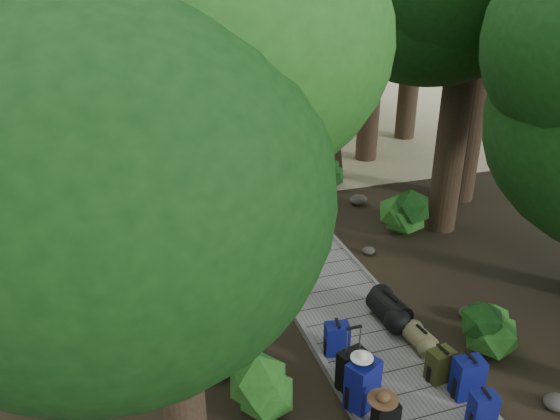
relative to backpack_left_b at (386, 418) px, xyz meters
name	(u,v)px	position (x,y,z in m)	size (l,w,h in m)	color
ground	(331,295)	(0.74, 3.61, -0.43)	(120.00, 120.00, 0.00)	black
sand_beach	(194,108)	(0.74, 19.61, -0.42)	(40.00, 22.00, 0.02)	#C6B085
boardwalk	(313,268)	(0.74, 4.61, -0.37)	(2.00, 12.00, 0.12)	slate
backpack_left_b	(386,418)	(0.00, 0.00, 0.00)	(0.34, 0.24, 0.62)	black
backpack_left_c	(363,382)	(-0.06, 0.60, 0.12)	(0.47, 0.33, 0.87)	navy
backpack_left_d	(337,337)	(0.07, 1.83, -0.01)	(0.39, 0.28, 0.60)	navy
backpack_right_b	(483,409)	(1.35, -0.29, 0.00)	(0.35, 0.24, 0.63)	navy
backpack_right_c	(468,376)	(1.52, 0.31, 0.05)	(0.42, 0.30, 0.72)	navy
backpack_right_d	(440,363)	(1.34, 0.74, -0.02)	(0.39, 0.28, 0.59)	#343816
duffel_right_khaki	(420,339)	(1.46, 1.50, -0.13)	(0.35, 0.53, 0.35)	brown
duffel_right_black	(389,308)	(1.33, 2.36, -0.06)	(0.49, 0.79, 0.49)	black
suitcase_on_boardwalk	(351,370)	(-0.05, 1.00, 0.02)	(0.43, 0.24, 0.67)	black
lone_suitcase_on_sand	(247,155)	(1.12, 11.59, -0.08)	(0.42, 0.24, 0.66)	black
hat_brown	(383,396)	(-0.06, 0.03, 0.37)	(0.42, 0.42, 0.13)	#51351E
hat_white	(362,355)	(-0.10, 0.61, 0.61)	(0.33, 0.33, 0.11)	silver
kayak	(148,141)	(-1.78, 14.61, -0.25)	(0.71, 3.23, 0.32)	#AF320F
sun_lounger	(314,126)	(4.47, 14.17, -0.09)	(0.63, 1.96, 0.63)	silver
tree_right_c	(468,16)	(4.53, 5.58, 4.60)	(5.81, 5.81, 10.06)	black
tree_left_a	(168,238)	(-2.66, 0.09, 3.14)	(4.28, 4.28, 7.13)	black
tree_left_b	(23,44)	(-4.06, 3.64, 4.61)	(5.60, 5.60, 10.09)	black
tree_left_c	(98,88)	(-3.18, 7.21, 3.24)	(4.22, 4.22, 7.34)	black
tree_back_a	(158,3)	(-0.59, 18.26, 4.19)	(5.34, 5.34, 9.25)	black
tree_back_d	(43,13)	(-4.85, 18.58, 3.89)	(5.18, 5.18, 8.63)	black
palm_right_a	(344,68)	(3.61, 9.79, 2.86)	(3.86, 3.86, 6.58)	#164713
palm_right_b	(341,24)	(5.45, 14.28, 3.58)	(4.15, 4.15, 8.02)	#164713
palm_right_c	(253,43)	(2.67, 16.25, 2.80)	(4.06, 4.06, 6.45)	#164713
palm_left_a	(54,75)	(-4.24, 10.32, 3.01)	(4.32, 4.32, 6.87)	#164713
rock_left_b	(219,371)	(-1.89, 1.97, -0.32)	(0.39, 0.35, 0.21)	#4C473F
rock_left_c	(231,284)	(-1.13, 4.37, -0.28)	(0.53, 0.48, 0.29)	#4C473F
rock_left_d	(198,249)	(-1.48, 6.20, -0.35)	(0.28, 0.25, 0.16)	#4C473F
rock_right_a	(556,402)	(2.74, -0.24, -0.33)	(0.38, 0.34, 0.21)	#4C473F
rock_right_b	(470,313)	(2.88, 2.06, -0.31)	(0.44, 0.39, 0.24)	#4C473F
rock_right_c	(368,251)	(2.20, 4.90, -0.35)	(0.30, 0.27, 0.17)	#4C473F
rock_right_d	(358,200)	(3.19, 7.52, -0.30)	(0.49, 0.44, 0.27)	#4C473F
shrub_left_a	(252,383)	(-1.58, 1.10, 0.10)	(1.18, 1.18, 1.06)	#1F5218
shrub_left_b	(243,274)	(-0.91, 4.21, 0.02)	(1.01, 1.01, 0.91)	#1F5218
shrub_left_c	(149,201)	(-2.34, 8.22, 0.12)	(1.23, 1.23, 1.10)	#1F5218
shrub_right_a	(487,329)	(2.54, 1.21, 0.03)	(1.02, 1.02, 0.92)	#1F5218
shrub_right_b	(405,212)	(3.48, 5.58, 0.15)	(1.29, 1.29, 1.16)	#1F5218
shrub_right_c	(325,176)	(2.74, 8.88, -0.03)	(0.88, 0.88, 0.80)	#1F5218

